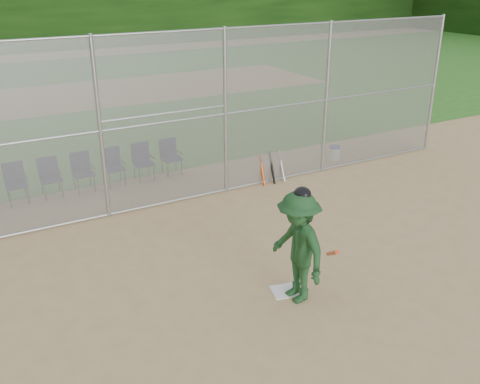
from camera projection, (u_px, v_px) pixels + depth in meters
ground at (313, 302)px, 8.98m from camera, size 100.00×100.00×0.00m
grass_strip at (68, 96)px, 23.47m from camera, size 100.00×100.00×0.00m
dirt_patch_far at (68, 96)px, 23.46m from camera, size 24.00×24.00×0.00m
backstop_fence at (187, 116)px, 12.21m from camera, size 16.09×0.09×4.00m
home_plate at (284, 291)px, 9.27m from camera, size 0.52×0.52×0.02m
batter_at_plate at (298, 247)px, 8.73m from camera, size 0.98×1.38×2.03m
water_cooler at (334, 153)px, 15.63m from camera, size 0.32×0.32×0.41m
spare_bats at (272, 168)px, 13.88m from camera, size 0.66×0.38×0.83m
chair_1 at (16, 184)px, 12.62m from camera, size 0.54×0.52×0.96m
chair_2 at (51, 178)px, 12.98m from camera, size 0.54×0.52×0.96m
chair_3 at (83, 173)px, 13.33m from camera, size 0.54×0.52×0.96m
chair_4 at (114, 167)px, 13.69m from camera, size 0.54×0.52×0.96m
chair_5 at (144, 162)px, 14.04m from camera, size 0.54×0.52×0.96m
chair_6 at (171, 158)px, 14.40m from camera, size 0.54×0.52×0.96m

